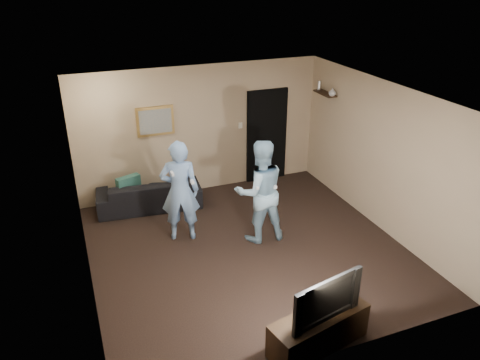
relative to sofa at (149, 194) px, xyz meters
name	(u,v)px	position (x,y,z in m)	size (l,w,h in m)	color
ground	(247,249)	(1.21, -2.08, -0.29)	(5.00, 5.00, 0.00)	black
ceiling	(248,97)	(1.21, -2.08, 2.31)	(5.00, 5.00, 0.04)	silver
wall_back	(201,130)	(1.21, 0.42, 1.01)	(5.00, 0.04, 2.60)	tan
wall_front	(334,267)	(1.21, -4.58, 1.01)	(5.00, 0.04, 2.60)	tan
wall_left	(80,207)	(-1.29, -2.08, 1.01)	(0.04, 5.00, 2.60)	tan
wall_right	(381,157)	(3.71, -2.08, 1.01)	(0.04, 5.00, 2.60)	tan
sofa	(149,194)	(0.00, 0.00, 0.00)	(1.97, 0.77, 0.58)	black
throw_pillow	(129,188)	(-0.37, 0.00, 0.19)	(0.46, 0.15, 0.46)	#174741
painting_frame	(155,121)	(0.31, 0.39, 1.31)	(0.72, 0.05, 0.57)	olive
painting_canvas	(156,121)	(0.31, 0.36, 1.31)	(0.62, 0.01, 0.47)	slate
doorway	(267,136)	(2.66, 0.39, 0.71)	(0.90, 0.06, 2.00)	black
light_switch	(240,125)	(2.06, 0.39, 1.01)	(0.08, 0.02, 0.12)	silver
wall_shelf	(325,93)	(3.60, -0.28, 1.70)	(0.20, 0.60, 0.03)	black
shelf_vase	(332,92)	(3.60, -0.55, 1.79)	(0.14, 0.14, 0.15)	#B3B3B8
shelf_figurine	(319,85)	(3.60, -0.04, 1.81)	(0.06, 0.06, 0.18)	silver
tv_console	(319,330)	(1.20, -4.41, -0.04)	(1.31, 0.42, 0.47)	black
television	(322,296)	(1.20, -4.41, 0.49)	(1.02, 0.13, 0.59)	black
wii_player_left	(180,191)	(0.30, -1.31, 0.60)	(0.74, 0.59, 1.78)	#759ACC
wii_player_right	(260,191)	(1.54, -1.81, 0.61)	(0.91, 0.73, 1.80)	#8AB2CA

